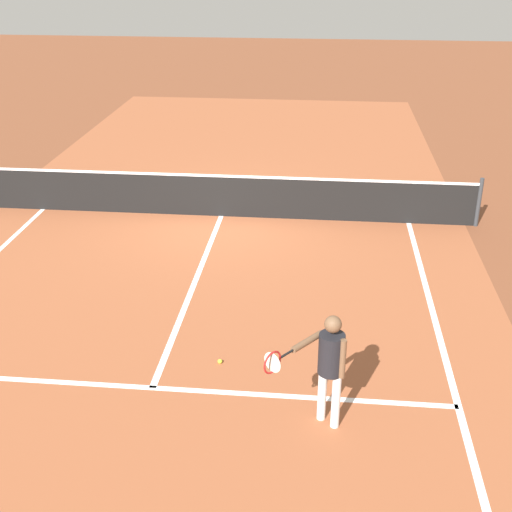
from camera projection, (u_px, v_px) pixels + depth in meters
The scene contains 8 objects.
ground_plane at pixel (221, 216), 15.03m from camera, with size 60.00×60.00×0.00m, color brown.
court_surface_inbounds at pixel (221, 216), 15.03m from camera, with size 10.62×24.40×0.00m, color #9E5433.
line_sideline_right at pixel (453, 386), 9.29m from camera, with size 0.10×11.89×0.01m, color white.
line_service_near at pixel (152, 388), 9.26m from camera, with size 8.22×0.10×0.01m, color white.
line_center_service at pixel (195, 281), 12.14m from camera, with size 0.10×6.40×0.01m, color white.
net at pixel (221, 195), 14.82m from camera, with size 11.14×0.09×1.07m.
player_near at pixel (329, 360), 8.19m from camera, with size 0.95×0.86×1.55m.
tennis_ball_mid_court at pixel (220, 361), 9.79m from camera, with size 0.07×0.07×0.07m, color #CCE033.
Camera 1 is at (2.19, -13.83, 5.57)m, focal length 47.42 mm.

